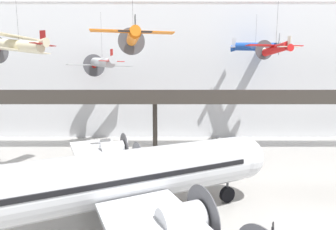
# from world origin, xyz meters

# --- Properties ---
(hangar_back_wall) EXTENTS (140.00, 3.00, 24.10)m
(hangar_back_wall) POSITION_xyz_m (0.00, 29.93, 12.05)
(hangar_back_wall) COLOR silver
(hangar_back_wall) RESTS_ON ground
(mezzanine_walkway) EXTENTS (110.00, 3.20, 8.59)m
(mezzanine_walkway) POSITION_xyz_m (0.00, 21.32, 6.98)
(mezzanine_walkway) COLOR #38332D
(mezzanine_walkway) RESTS_ON ground
(ceiling_truss_beam) EXTENTS (120.00, 0.60, 0.60)m
(ceiling_truss_beam) POSITION_xyz_m (0.00, 19.16, 19.93)
(ceiling_truss_beam) COLOR silver
(airliner_silver_main) EXTENTS (23.96, 28.16, 10.34)m
(airliner_silver_main) POSITION_xyz_m (-1.66, 0.18, 3.59)
(airliner_silver_main) COLOR silver
(airliner_silver_main) RESTS_ON ground
(suspended_plane_cream_biplane) EXTENTS (6.54, 7.76, 7.99)m
(suspended_plane_cream_biplane) POSITION_xyz_m (-12.37, 9.54, 13.29)
(suspended_plane_cream_biplane) COLOR beige
(suspended_plane_orange_highwing) EXTENTS (8.84, 7.30, 6.80)m
(suspended_plane_orange_highwing) POSITION_xyz_m (-1.68, 11.77, 14.47)
(suspended_plane_orange_highwing) COLOR orange
(suspended_plane_silver_racer) EXTENTS (8.95, 8.23, 9.13)m
(suspended_plane_silver_racer) POSITION_xyz_m (-7.68, 22.77, 12.42)
(suspended_plane_silver_racer) COLOR silver
(suspended_plane_red_highwing) EXTENTS (6.64, 5.47, 7.21)m
(suspended_plane_red_highwing) POSITION_xyz_m (14.03, 13.86, 13.43)
(suspended_plane_red_highwing) COLOR red
(suspended_plane_blue_trainer) EXTENTS (7.59, 8.66, 6.11)m
(suspended_plane_blue_trainer) POSITION_xyz_m (15.21, 24.48, 14.87)
(suspended_plane_blue_trainer) COLOR #1E4CAD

